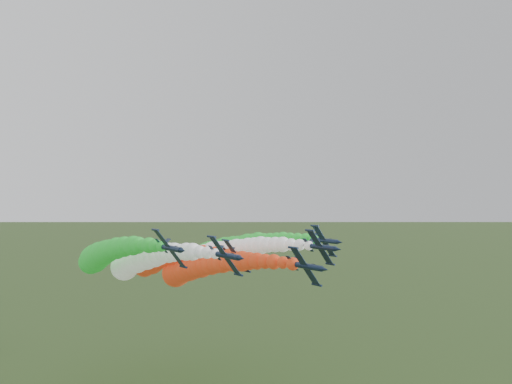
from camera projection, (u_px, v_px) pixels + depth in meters
jet_lead at (196, 268)px, 131.09m from camera, size 13.18×71.97×17.71m
jet_inner_left at (140, 261)px, 129.51m from camera, size 13.15×71.95×17.68m
jet_inner_right at (214, 255)px, 143.42m from camera, size 13.41×72.21×17.94m
jet_outer_left at (102, 255)px, 133.00m from camera, size 12.81×71.60×17.34m
jet_outer_right at (226, 249)px, 157.00m from camera, size 13.47×72.27×18.01m
jet_trail at (159, 260)px, 151.00m from camera, size 12.99×71.79×17.52m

